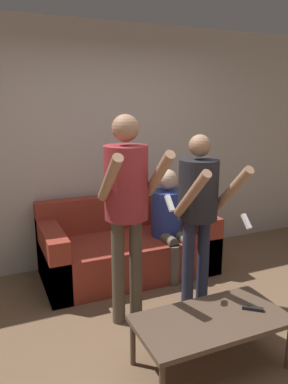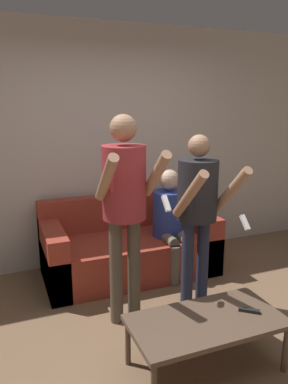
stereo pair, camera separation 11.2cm
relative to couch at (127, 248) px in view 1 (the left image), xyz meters
name	(u,v)px [view 1 (the left image)]	position (x,y,z in m)	size (l,w,h in m)	color
ground_plane	(191,355)	(-0.07, -1.52, -0.28)	(14.00, 14.00, 0.00)	brown
wall_back	(106,147)	(-0.07, 0.47, 1.07)	(6.40, 0.06, 2.70)	beige
couch	(127,248)	(0.00, 0.00, 0.00)	(1.85, 0.88, 0.82)	#9E3828
person_standing_left	(127,196)	(-0.34, -0.89, 0.84)	(0.48, 0.61, 1.77)	brown
person_standing_right	(199,202)	(0.34, -0.89, 0.72)	(0.47, 0.66, 1.59)	#282D47
person_seated	(169,217)	(0.41, -0.20, 0.36)	(0.34, 0.54, 1.16)	#6B6051
coffee_table	(211,323)	(-0.01, -1.67, 0.07)	(1.08, 0.56, 0.39)	brown
remote_on_table	(253,309)	(0.32, -1.70, 0.12)	(0.14, 0.12, 0.02)	black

